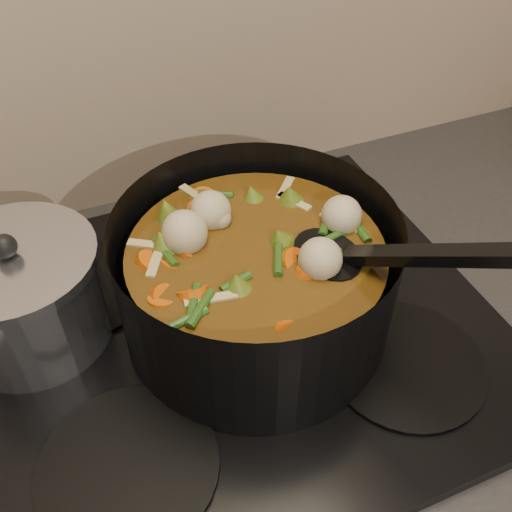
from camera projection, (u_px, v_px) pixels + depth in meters
name	position (u px, v px, depth m)	size (l,w,h in m)	color
counter	(241.00, 494.00, 1.02)	(2.64, 0.64, 0.91)	brown
stovetop	(234.00, 329.00, 0.70)	(0.62, 0.54, 0.03)	black
stockpot	(257.00, 280.00, 0.65)	(0.39, 0.41, 0.23)	black
saucepan	(24.00, 295.00, 0.64)	(0.18, 0.18, 0.15)	silver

